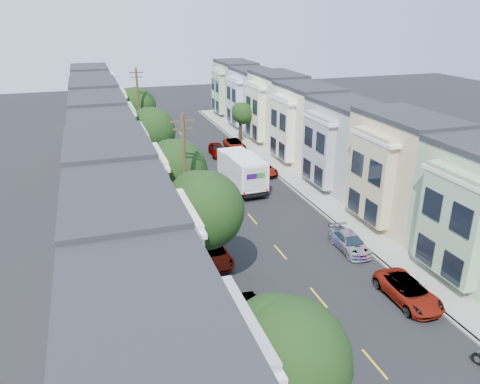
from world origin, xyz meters
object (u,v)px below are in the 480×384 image
object	(u,v)px
parked_right_a	(408,292)
tree_e	(136,106)
fedex_truck	(242,170)
tree_c	(176,170)
parked_left_d	(180,193)
parked_right_b	(350,242)
parked_right_d	(235,144)
tree_a	(285,361)
parked_left_b	(250,317)
tree_b	(203,211)
tree_d	(151,131)
utility_pole_near	(185,186)
parked_left_c	(214,254)
parked_right_c	(263,168)
lead_sedan	(217,150)
utility_pole_far	(139,111)
tree_far_r	(243,114)

from	to	relation	value
parked_right_a	tree_e	bearing A→B (deg)	106.40
fedex_truck	parked_right_a	size ratio (longest dim) A/B	1.48
tree_c	parked_left_d	distance (m)	7.97
parked_right_b	parked_right_d	bearing A→B (deg)	92.47
parked_right_d	parked_left_d	bearing A→B (deg)	-122.61
fedex_truck	parked_left_d	distance (m)	6.57
tree_a	parked_left_b	size ratio (longest dim) A/B	1.73
parked_right_b	tree_b	bearing A→B (deg)	-168.76
parked_right_a	tree_d	bearing A→B (deg)	113.43
tree_b	parked_right_d	world-z (taller)	tree_b
tree_a	tree_b	world-z (taller)	tree_b
utility_pole_near	parked_right_a	xyz separation A→B (m)	(11.20, -9.96, -4.49)
tree_e	parked_left_c	bearing A→B (deg)	-87.40
tree_e	parked_right_c	size ratio (longest dim) A/B	1.71
parked_right_c	parked_right_d	distance (m)	9.87
lead_sedan	fedex_truck	bearing A→B (deg)	-89.28
fedex_truck	parked_right_b	xyz separation A→B (m)	(3.43, -14.37, -1.28)
tree_d	parked_left_c	bearing A→B (deg)	-85.58
tree_c	parked_right_a	distance (m)	18.09
tree_b	fedex_truck	xyz separation A→B (m)	(7.77, 16.10, -3.48)
utility_pole_far	parked_right_c	size ratio (longest dim) A/B	2.26
parked_left_b	parked_right_b	world-z (taller)	parked_left_b
parked_right_a	fedex_truck	bearing A→B (deg)	99.63
tree_b	tree_d	world-z (taller)	tree_b
tree_e	lead_sedan	size ratio (longest dim) A/B	1.74
tree_a	parked_right_c	bearing A→B (deg)	70.44
fedex_truck	tree_d	bearing A→B (deg)	143.57
parked_right_b	utility_pole_far	bearing A→B (deg)	113.43
tree_c	parked_right_d	size ratio (longest dim) A/B	1.67
tree_b	lead_sedan	xyz separation A→B (m)	(8.41, 27.43, -4.67)
tree_e	tree_far_r	xyz separation A→B (m)	(13.19, -1.86, -1.43)
tree_e	parked_right_a	xyz separation A→B (m)	(11.20, -39.04, -4.50)
tree_c	utility_pole_far	xyz separation A→B (m)	(0.00, 22.49, 0.01)
tree_a	parked_right_b	size ratio (longest dim) A/B	1.68
tree_d	parked_right_a	world-z (taller)	tree_d
tree_e	utility_pole_far	size ratio (longest dim) A/B	0.75
fedex_truck	parked_right_c	bearing A→B (deg)	41.48
utility_pole_near	tree_a	bearing A→B (deg)	-90.01
parked_left_b	parked_left_d	bearing A→B (deg)	94.27
tree_b	parked_left_b	xyz separation A→B (m)	(1.40, -4.36, -4.71)
utility_pole_near	parked_left_c	xyz separation A→B (m)	(1.40, -1.77, -4.54)
fedex_truck	parked_left_c	xyz separation A→B (m)	(-6.37, -12.90, -1.28)
utility_pole_near	fedex_truck	distance (m)	13.96
lead_sedan	parked_left_c	size ratio (longest dim) A/B	0.98
parked_left_b	parked_left_d	distance (m)	19.32
parked_left_b	tree_c	bearing A→B (deg)	100.50
tree_b	utility_pole_far	distance (m)	30.97
tree_a	parked_right_d	world-z (taller)	tree_a
tree_far_r	utility_pole_near	size ratio (longest dim) A/B	0.52
parked_right_d	parked_right_b	bearing A→B (deg)	-88.24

